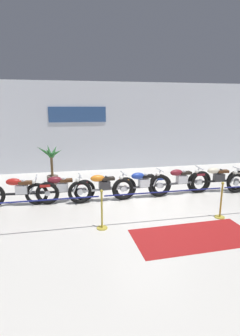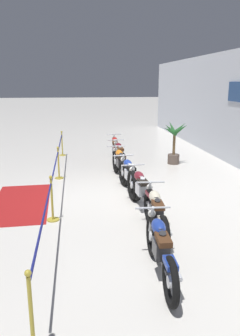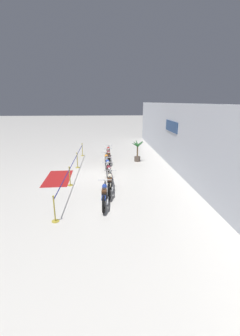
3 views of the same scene
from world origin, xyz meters
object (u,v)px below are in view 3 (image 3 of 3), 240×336
object	(u,v)px
motorcycle_cream_5	(110,184)
motorcycle_maroon_1	(109,157)
motorcycle_orange_2	(107,161)
floor_banner	(58,178)
stanchion_mid_left	(77,163)
motorcycle_blue_6	(105,195)
stanchion_far_left	(76,158)
stanchion_mid_right	(70,179)
stanchion_far_right	(55,213)
motorcycle_red_0	(108,153)
potted_palm_left_of_row	(138,151)
motorcycle_maroon_4	(109,174)
motorcycle_blue_3	(108,167)

from	to	relation	value
motorcycle_cream_5	motorcycle_maroon_1	bearing A→B (deg)	179.68
motorcycle_orange_2	floor_banner	xyz separation A→B (m)	(1.83, -2.86, -0.48)
stanchion_mid_left	motorcycle_blue_6	bearing A→B (deg)	17.47
stanchion_far_left	stanchion_mid_right	size ratio (longest dim) A/B	10.12
motorcycle_cream_5	stanchion_far_right	xyz separation A→B (m)	(2.60, -2.09, -0.13)
motorcycle_red_0	motorcycle_cream_5	distance (m)	6.84
potted_palm_left_of_row	stanchion_far_right	xyz separation A→B (m)	(8.54, -4.27, -0.46)
stanchion_mid_right	potted_palm_left_of_row	bearing A→B (deg)	138.24
potted_palm_left_of_row	stanchion_mid_left	size ratio (longest dim) A/B	1.55
motorcycle_maroon_4	stanchion_far_left	bearing A→B (deg)	-142.19
motorcycle_maroon_1	motorcycle_blue_3	distance (m)	2.73
motorcycle_orange_2	motorcycle_cream_5	world-z (taller)	motorcycle_cream_5
motorcycle_red_0	potted_palm_left_of_row	distance (m)	2.36
stanchion_far_left	motorcycle_cream_5	bearing A→B (deg)	26.87
motorcycle_red_0	stanchion_mid_right	distance (m)	6.05
motorcycle_cream_5	motorcycle_blue_6	xyz separation A→B (m)	(1.31, -0.25, -0.02)
floor_banner	motorcycle_blue_6	bearing A→B (deg)	34.65
floor_banner	stanchion_mid_right	bearing A→B (deg)	34.17
stanchion_far_left	stanchion_mid_left	bearing A→B (deg)	180.00
motorcycle_cream_5	floor_banner	world-z (taller)	motorcycle_cream_5
motorcycle_red_0	stanchion_far_left	size ratio (longest dim) A/B	0.23
motorcycle_maroon_4	potted_palm_left_of_row	size ratio (longest dim) A/B	1.50
motorcycle_red_0	motorcycle_maroon_1	distance (m)	1.25
potted_palm_left_of_row	motorcycle_red_0	bearing A→B (deg)	-112.40
motorcycle_maroon_1	motorcycle_cream_5	bearing A→B (deg)	-0.32
motorcycle_blue_3	motorcycle_cream_5	xyz separation A→B (m)	(2.86, 0.06, 0.02)
motorcycle_orange_2	stanchion_mid_left	size ratio (longest dim) A/B	2.18
stanchion_mid_right	motorcycle_maroon_1	bearing A→B (deg)	154.33
stanchion_far_right	motorcycle_maroon_4	bearing A→B (deg)	152.76
motorcycle_blue_3	potted_palm_left_of_row	world-z (taller)	potted_palm_left_of_row
motorcycle_blue_3	floor_banner	xyz separation A→B (m)	(0.46, -2.92, -0.46)
motorcycle_maroon_1	motorcycle_blue_3	xyz separation A→B (m)	(2.73, -0.09, -0.00)
motorcycle_red_0	stanchion_mid_left	bearing A→B (deg)	-42.51
motorcycle_maroon_1	floor_banner	size ratio (longest dim) A/B	0.75
stanchion_mid_left	stanchion_mid_right	world-z (taller)	same
motorcycle_cream_5	stanchion_far_left	bearing A→B (deg)	-153.13
motorcycle_blue_3	stanchion_far_right	size ratio (longest dim) A/B	2.05
motorcycle_maroon_1	floor_banner	bearing A→B (deg)	-43.43
motorcycle_maroon_1	floor_banner	distance (m)	4.41
floor_banner	potted_palm_left_of_row	bearing A→B (deg)	122.81
motorcycle_maroon_4	floor_banner	xyz separation A→B (m)	(-0.95, -2.98, -0.48)
motorcycle_cream_5	motorcycle_blue_6	size ratio (longest dim) A/B	1.09
stanchion_far_left	stanchion_mid_left	xyz separation A→B (m)	(-0.40, 0.00, -0.38)
motorcycle_blue_6	stanchion_mid_left	bearing A→B (deg)	-162.53
motorcycle_blue_3	motorcycle_cream_5	world-z (taller)	motorcycle_cream_5
motorcycle_maroon_1	motorcycle_cream_5	distance (m)	5.59
motorcycle_maroon_1	stanchion_far_left	size ratio (longest dim) A/B	0.21
motorcycle_blue_6	floor_banner	distance (m)	4.63
floor_banner	stanchion_far_right	bearing A→B (deg)	8.43
motorcycle_maroon_1	motorcycle_blue_3	world-z (taller)	motorcycle_blue_3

